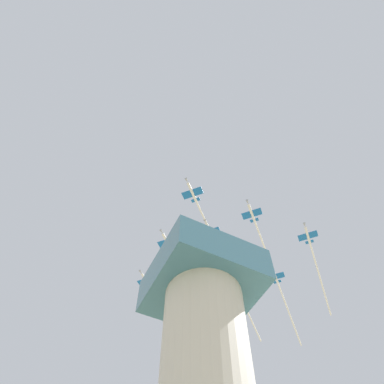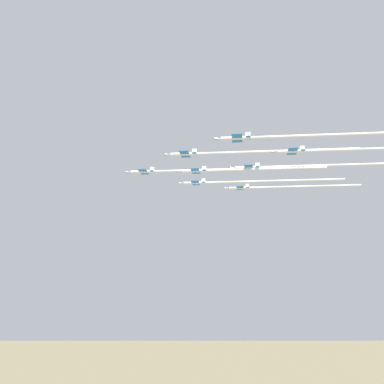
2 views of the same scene
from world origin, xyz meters
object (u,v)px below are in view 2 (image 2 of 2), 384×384
jet_port_inner (242,152)px  jet_port_outer (235,170)px  jet_starboard_trail (343,150)px  jet_port_trail (297,166)px  jet_lead (190,170)px  jet_starboard_inner (245,182)px  jet_starboard_outer (291,136)px  jet_center_rear (278,187)px

jet_port_inner → jet_port_outer: bearing=8.1°
jet_starboard_trail → jet_port_outer: bearing=63.1°
jet_port_outer → jet_starboard_trail: size_ratio=0.95×
jet_port_outer → jet_port_trail: jet_port_trail is taller
jet_lead → jet_starboard_inner: size_ratio=0.93×
jet_starboard_outer → jet_starboard_trail: 27.77m
jet_port_inner → jet_starboard_trail: size_ratio=1.12×
jet_center_rear → jet_port_trail: jet_center_rear is taller
jet_starboard_inner → jet_center_rear: jet_center_rear is taller
jet_port_outer → jet_starboard_outer: 43.38m
jet_port_trail → jet_starboard_trail: 24.08m
jet_lead → jet_port_trail: 42.81m
jet_port_inner → jet_port_trail: 29.22m
jet_lead → jet_port_outer: jet_lead is taller
jet_port_inner → jet_port_outer: (12.65, 15.14, -1.36)m
jet_port_outer → jet_port_inner: bearing=-171.9°
jet_port_inner → jet_starboard_inner: size_ratio=0.97×
jet_center_rear → jet_port_trail: 39.40m
jet_starboard_inner → jet_port_inner: bearing=178.7°
jet_starboard_inner → jet_starboard_trail: 52.40m
jet_port_inner → jet_starboard_inner: jet_port_inner is taller
jet_port_inner → jet_port_outer: 19.78m
jet_center_rear → jet_port_trail: (-25.70, -29.86, -0.53)m
jet_center_rear → jet_port_inner: bearing=164.0°
jet_port_inner → jet_center_rear: size_ratio=1.10×
jet_starboard_outer → jet_starboard_trail: size_ratio=0.99×
jet_port_outer → jet_port_trail: 24.49m
jet_lead → jet_starboard_trail: size_ratio=1.06×
jet_starboard_inner → jet_port_trail: bearing=-133.2°
jet_port_inner → jet_center_rear: 60.97m
jet_lead → jet_center_rear: size_ratio=1.04×
jet_port_outer → jet_center_rear: (42.10, 11.68, 1.35)m
jet_center_rear → jet_starboard_trail: bearing=-162.0°
jet_starboard_outer → jet_center_rear: jet_center_rear is taller
jet_port_trail → jet_starboard_trail: bearing=-144.3°
jet_port_inner → jet_starboard_inner: (29.62, 25.52, -1.66)m
jet_port_outer → jet_center_rear: size_ratio=0.93×
jet_lead → jet_starboard_outer: size_ratio=1.07×
jet_port_inner → jet_starboard_outer: jet_port_inner is taller
jet_lead → jet_starboard_trail: jet_starboard_trail is taller
jet_starboard_inner → jet_starboard_trail: bearing=-138.3°
jet_lead → jet_starboard_inner: bearing=-48.4°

